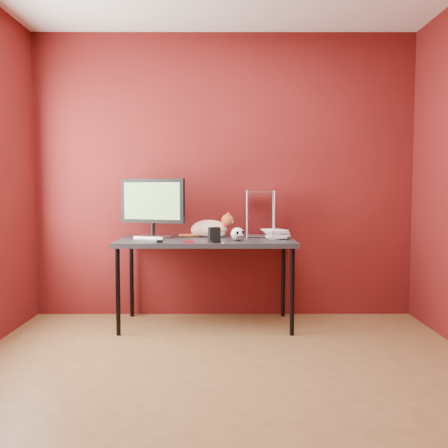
{
  "coord_description": "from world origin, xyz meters",
  "views": [
    {
      "loc": [
        -0.0,
        -2.88,
        1.19
      ],
      "look_at": [
        0.0,
        1.15,
        0.9
      ],
      "focal_mm": 40.0,
      "sensor_mm": 36.0,
      "label": 1
    }
  ],
  "objects_px": {
    "monitor": "(153,205)",
    "speaker": "(214,235)",
    "skull_mug": "(238,234)",
    "desk": "(206,245)",
    "cat": "(210,228)",
    "book_stack": "(268,187)"
  },
  "relations": [
    {
      "from": "desk",
      "to": "skull_mug",
      "type": "height_order",
      "value": "skull_mug"
    },
    {
      "from": "cat",
      "to": "skull_mug",
      "type": "distance_m",
      "value": 0.39
    },
    {
      "from": "skull_mug",
      "to": "speaker",
      "type": "height_order",
      "value": "speaker"
    },
    {
      "from": "skull_mug",
      "to": "speaker",
      "type": "bearing_deg",
      "value": -171.31
    },
    {
      "from": "desk",
      "to": "speaker",
      "type": "xyz_separation_m",
      "value": [
        0.07,
        -0.26,
        0.11
      ]
    },
    {
      "from": "monitor",
      "to": "skull_mug",
      "type": "xyz_separation_m",
      "value": [
        0.73,
        -0.22,
        -0.23
      ]
    },
    {
      "from": "cat",
      "to": "skull_mug",
      "type": "bearing_deg",
      "value": -38.67
    },
    {
      "from": "skull_mug",
      "to": "book_stack",
      "type": "distance_m",
      "value": 0.5
    },
    {
      "from": "monitor",
      "to": "speaker",
      "type": "bearing_deg",
      "value": -13.44
    },
    {
      "from": "monitor",
      "to": "book_stack",
      "type": "relative_size",
      "value": 0.65
    },
    {
      "from": "cat",
      "to": "speaker",
      "type": "bearing_deg",
      "value": -69.92
    },
    {
      "from": "monitor",
      "to": "skull_mug",
      "type": "distance_m",
      "value": 0.8
    },
    {
      "from": "skull_mug",
      "to": "book_stack",
      "type": "xyz_separation_m",
      "value": [
        0.26,
        0.19,
        0.39
      ]
    },
    {
      "from": "desk",
      "to": "speaker",
      "type": "relative_size",
      "value": 12.2
    },
    {
      "from": "desk",
      "to": "skull_mug",
      "type": "xyz_separation_m",
      "value": [
        0.26,
        -0.13,
        0.11
      ]
    },
    {
      "from": "skull_mug",
      "to": "speaker",
      "type": "xyz_separation_m",
      "value": [
        -0.19,
        -0.13,
        0.0
      ]
    },
    {
      "from": "cat",
      "to": "speaker",
      "type": "xyz_separation_m",
      "value": [
        0.05,
        -0.44,
        -0.02
      ]
    },
    {
      "from": "speaker",
      "to": "cat",
      "type": "bearing_deg",
      "value": 80.54
    },
    {
      "from": "book_stack",
      "to": "speaker",
      "type": "bearing_deg",
      "value": -145.68
    },
    {
      "from": "desk",
      "to": "cat",
      "type": "height_order",
      "value": "cat"
    },
    {
      "from": "cat",
      "to": "book_stack",
      "type": "xyz_separation_m",
      "value": [
        0.5,
        -0.13,
        0.37
      ]
    },
    {
      "from": "desk",
      "to": "book_stack",
      "type": "bearing_deg",
      "value": 5.95
    }
  ]
}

